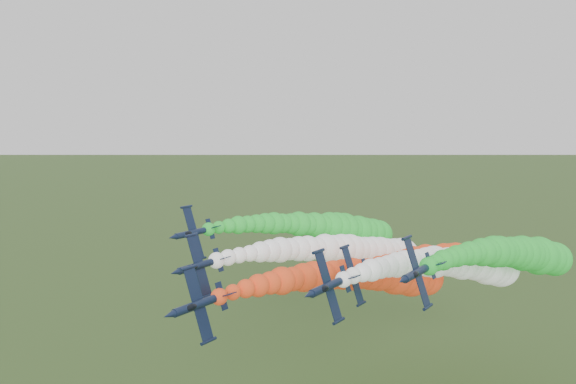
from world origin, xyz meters
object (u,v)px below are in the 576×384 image
jet_inner_left (360,252)px  jet_inner_right (468,265)px  jet_lead (382,276)px  jet_outer_right (524,255)px  jet_outer_left (338,229)px  jet_trail (466,260)px

jet_inner_left → jet_inner_right: (21.78, 3.44, -0.18)m
jet_lead → jet_outer_right: jet_outer_right is taller
jet_lead → jet_outer_left: bearing=137.5°
jet_outer_left → jet_outer_right: jet_outer_left is taller
jet_inner_right → jet_trail: 16.72m
jet_inner_right → jet_lead: bearing=-130.6°
jet_inner_left → jet_inner_right: bearing=9.0°
jet_inner_left → jet_outer_right: size_ratio=1.01×
jet_lead → jet_outer_left: (-21.09, 19.34, 3.55)m
jet_inner_right → jet_outer_right: 10.97m
jet_lead → jet_inner_right: (11.55, 13.49, 1.09)m
jet_inner_left → jet_outer_left: size_ratio=1.01×
jet_inner_left → jet_outer_left: (-10.86, 9.28, 2.29)m
jet_inner_left → jet_outer_right: (30.73, 9.44, 1.85)m
jet_outer_left → jet_inner_right: bearing=-10.2°
jet_inner_right → jet_trail: jet_inner_right is taller
jet_outer_left → jet_trail: (27.25, 9.71, -5.42)m
jet_outer_left → jet_lead: bearing=-42.5°
jet_inner_right → jet_trail: size_ratio=1.00×
jet_inner_left → jet_outer_right: 32.20m
jet_outer_right → jet_trail: size_ratio=1.00×
jet_lead → jet_trail: size_ratio=1.00×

